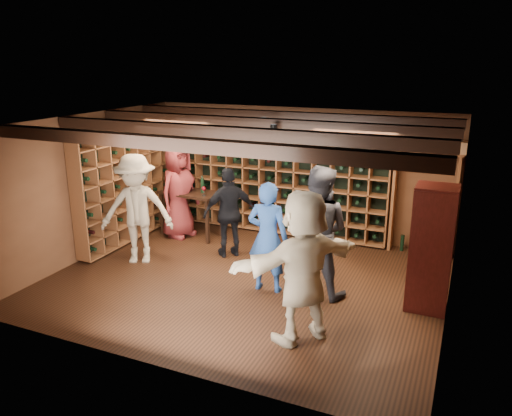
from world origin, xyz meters
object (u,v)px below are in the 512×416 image
at_px(display_cabinet, 431,251).
at_px(tasting_table, 191,197).
at_px(guest_red_floral, 179,191).
at_px(guest_woman_black, 230,213).
at_px(guest_beige, 303,267).
at_px(man_grey_suit, 317,231).
at_px(man_blue_shirt, 268,237).
at_px(guest_khaki, 137,209).

xyz_separation_m(display_cabinet, tasting_table, (-4.58, 1.31, -0.07)).
bearing_deg(guest_red_floral, guest_woman_black, -99.76).
relative_size(guest_woman_black, guest_beige, 0.82).
distance_m(man_grey_suit, guest_beige, 1.31).
xyz_separation_m(man_grey_suit, guest_woman_black, (-1.84, 0.82, -0.18)).
bearing_deg(man_blue_shirt, guest_beige, 124.55).
bearing_deg(man_grey_suit, display_cabinet, -172.42).
bearing_deg(tasting_table, guest_red_floral, -141.77).
bearing_deg(man_grey_suit, man_blue_shirt, 15.61).
height_order(man_blue_shirt, guest_khaki, guest_khaki).
height_order(guest_woman_black, guest_beige, guest_beige).
relative_size(man_blue_shirt, guest_khaki, 0.90).
bearing_deg(guest_khaki, guest_red_floral, 66.96).
xyz_separation_m(man_grey_suit, guest_beige, (0.21, -1.29, -0.01)).
height_order(display_cabinet, tasting_table, display_cabinet).
bearing_deg(guest_red_floral, man_grey_suit, -101.46).
height_order(man_grey_suit, guest_red_floral, man_grey_suit).
bearing_deg(guest_khaki, tasting_table, 59.60).
xyz_separation_m(display_cabinet, guest_khaki, (-4.73, -0.22, 0.09)).
distance_m(man_blue_shirt, guest_beige, 1.45).
relative_size(guest_woman_black, guest_khaki, 0.85).
distance_m(man_grey_suit, guest_khaki, 3.16).
xyz_separation_m(man_blue_shirt, guest_khaki, (-2.45, 0.13, 0.10)).
bearing_deg(guest_beige, display_cabinet, 175.54).
distance_m(guest_woman_black, tasting_table, 1.35).
xyz_separation_m(guest_khaki, tasting_table, (0.15, 1.53, -0.16)).
distance_m(guest_woman_black, guest_beige, 2.95).
bearing_deg(display_cabinet, guest_woman_black, 169.13).
relative_size(man_grey_suit, tasting_table, 1.58).
xyz_separation_m(man_grey_suit, tasting_table, (-3.01, 1.48, -0.19)).
relative_size(guest_woman_black, tasting_table, 1.29).
xyz_separation_m(guest_red_floral, guest_woman_black, (1.37, -0.53, -0.12)).
distance_m(man_grey_suit, tasting_table, 3.36).
distance_m(guest_red_floral, guest_beige, 4.32).
relative_size(display_cabinet, tasting_table, 1.41).
bearing_deg(man_blue_shirt, guest_woman_black, -46.53).
relative_size(guest_red_floral, guest_beige, 0.94).
relative_size(man_blue_shirt, guest_woman_black, 1.06).
bearing_deg(display_cabinet, man_blue_shirt, -171.24).
bearing_deg(guest_woman_black, guest_khaki, -9.10).
distance_m(guest_red_floral, tasting_table, 0.26).
bearing_deg(man_grey_suit, guest_beige, 100.70).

